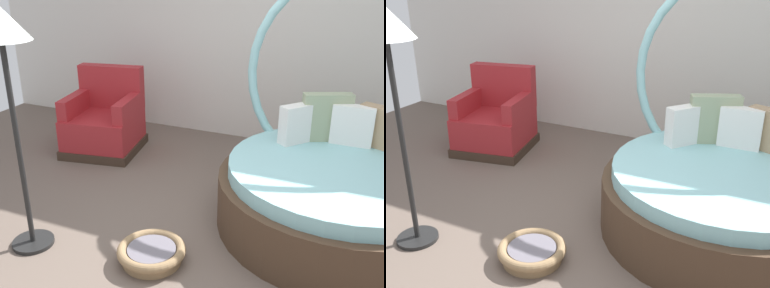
% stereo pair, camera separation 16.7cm
% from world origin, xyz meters
% --- Properties ---
extents(ground_plane, '(8.00, 8.00, 0.02)m').
position_xyz_m(ground_plane, '(0.00, 0.00, -0.01)').
color(ground_plane, '#66564C').
extents(back_wall, '(8.00, 0.12, 3.15)m').
position_xyz_m(back_wall, '(0.00, 2.55, 1.57)').
color(back_wall, silver).
rests_on(back_wall, ground_plane).
extents(round_daybed, '(1.97, 1.97, 2.10)m').
position_xyz_m(round_daybed, '(0.92, 0.91, 0.39)').
color(round_daybed, '#473323').
rests_on(round_daybed, ground_plane).
extents(red_armchair, '(0.93, 0.93, 0.94)m').
position_xyz_m(red_armchair, '(-1.77, 1.47, 0.33)').
color(red_armchair, '#38281E').
rests_on(red_armchair, ground_plane).
extents(pet_basket, '(0.51, 0.51, 0.13)m').
position_xyz_m(pet_basket, '(-0.26, -0.21, 0.07)').
color(pet_basket, '#8E704C').
rests_on(pet_basket, ground_plane).
extents(floor_lamp, '(0.40, 0.40, 1.82)m').
position_xyz_m(floor_lamp, '(-1.21, -0.39, 1.53)').
color(floor_lamp, black).
rests_on(floor_lamp, ground_plane).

